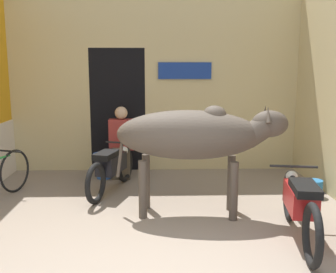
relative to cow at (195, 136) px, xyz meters
The scene contains 7 objects.
wall_back_with_doorway 2.77m from the cow, 106.39° to the left, with size 5.42×0.93×3.57m.
cow is the anchor object (origin of this frame).
motorcycle_near 1.56m from the cow, 37.57° to the right, with size 0.58×1.87×0.77m.
motorcycle_far 1.72m from the cow, 140.54° to the left, with size 0.71×1.72×0.73m.
shopkeeper_seated 2.21m from the cow, 121.50° to the left, with size 0.44×0.34×1.29m.
plastic_stool 2.46m from the cow, 129.04° to the left, with size 0.37×0.37×0.46m.
bucket 2.24m from the cow, 19.24° to the left, with size 0.26×0.26×0.26m.
Camera 1 is at (0.02, -3.35, 1.96)m, focal length 42.00 mm.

